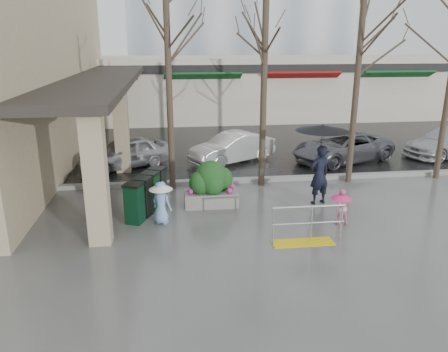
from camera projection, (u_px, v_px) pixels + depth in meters
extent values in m
plane|color=#51514F|center=(246.00, 227.00, 12.32)|extent=(120.00, 120.00, 0.00)
cube|color=black|center=(196.00, 109.00, 33.16)|extent=(120.00, 36.00, 0.01)
cube|color=gray|center=(227.00, 181.00, 16.09)|extent=(120.00, 0.30, 0.15)
cube|color=#2D2823|center=(101.00, 75.00, 18.25)|extent=(2.80, 18.00, 0.25)
cube|color=tan|center=(96.00, 178.00, 10.86)|extent=(0.55, 0.55, 3.50)
cube|color=tan|center=(121.00, 128.00, 17.02)|extent=(0.55, 0.55, 3.50)
cube|color=beige|center=(229.00, 88.00, 29.01)|extent=(34.00, 6.00, 4.00)
cube|color=maroon|center=(98.00, 80.00, 25.06)|extent=(4.50, 1.68, 0.87)
cube|color=#0F4C1E|center=(203.00, 79.00, 25.77)|extent=(4.50, 1.68, 0.87)
cube|color=maroon|center=(301.00, 78.00, 26.49)|extent=(4.50, 1.68, 0.87)
cube|color=#0F4C1E|center=(394.00, 77.00, 27.20)|extent=(4.50, 1.68, 0.87)
cube|color=black|center=(236.00, 69.00, 25.85)|extent=(34.00, 0.35, 0.50)
cube|color=yellow|center=(303.00, 242.00, 11.34)|extent=(1.60, 0.50, 0.02)
cylinder|color=silver|center=(273.00, 227.00, 11.09)|extent=(0.05, 0.05, 1.00)
cylinder|color=silver|center=(311.00, 225.00, 11.21)|extent=(0.05, 0.05, 1.00)
cylinder|color=silver|center=(341.00, 223.00, 11.31)|extent=(0.05, 0.05, 1.00)
cylinder|color=silver|center=(309.00, 207.00, 11.05)|extent=(1.90, 0.06, 0.06)
cylinder|color=silver|center=(308.00, 223.00, 11.19)|extent=(1.90, 0.04, 0.04)
cylinder|color=#382B21|center=(169.00, 92.00, 14.48)|extent=(0.22, 0.22, 6.80)
cylinder|color=#382B21|center=(264.00, 87.00, 14.83)|extent=(0.22, 0.22, 7.00)
cylinder|color=#382B21|center=(356.00, 93.00, 15.30)|extent=(0.22, 0.22, 6.50)
imported|color=black|center=(319.00, 175.00, 13.82)|extent=(0.81, 0.65, 1.92)
cylinder|color=black|center=(321.00, 144.00, 13.52)|extent=(0.02, 0.02, 1.21)
cone|color=black|center=(323.00, 128.00, 13.37)|extent=(1.65, 1.65, 0.18)
sphere|color=black|center=(323.00, 124.00, 13.34)|extent=(0.05, 0.05, 0.05)
imported|color=pink|center=(341.00, 207.00, 12.37)|extent=(0.54, 0.44, 1.05)
cylinder|color=black|center=(341.00, 200.00, 12.32)|extent=(0.02, 0.02, 0.45)
cone|color=#F7277E|center=(342.00, 196.00, 12.28)|extent=(0.61, 0.61, 0.18)
sphere|color=black|center=(342.00, 192.00, 12.24)|extent=(0.05, 0.05, 0.05)
imported|color=#7DA6DE|center=(161.00, 203.00, 12.39)|extent=(0.72, 0.68, 1.24)
cylinder|color=black|center=(161.00, 193.00, 12.30)|extent=(0.02, 0.02, 0.58)
cone|color=white|center=(161.00, 186.00, 12.24)|extent=(0.68, 0.68, 0.18)
sphere|color=black|center=(160.00, 183.00, 12.21)|extent=(0.05, 0.05, 0.05)
cube|color=gray|center=(211.00, 198.00, 13.86)|extent=(1.68, 0.84, 0.46)
ellipsoid|color=#163E14|center=(211.00, 177.00, 13.66)|extent=(1.02, 0.92, 1.07)
sphere|color=#163E14|center=(201.00, 183.00, 13.57)|extent=(0.74, 0.74, 0.74)
sphere|color=#163E14|center=(221.00, 179.00, 13.86)|extent=(0.78, 0.78, 0.78)
cube|color=#0B331D|center=(134.00, 205.00, 12.44)|extent=(0.59, 0.59, 1.10)
cube|color=black|center=(133.00, 185.00, 12.26)|extent=(0.63, 0.63, 0.08)
cube|color=black|center=(143.00, 198.00, 12.95)|extent=(0.59, 0.59, 1.10)
cube|color=black|center=(142.00, 179.00, 12.77)|extent=(0.63, 0.63, 0.08)
cube|color=#0C3512|center=(151.00, 192.00, 13.45)|extent=(0.59, 0.59, 1.10)
cube|color=black|center=(150.00, 174.00, 13.27)|extent=(0.63, 0.63, 0.08)
cube|color=black|center=(158.00, 187.00, 13.96)|extent=(0.59, 0.59, 1.10)
cube|color=black|center=(157.00, 169.00, 13.78)|extent=(0.63, 0.63, 0.08)
imported|color=#A4A5A9|center=(125.00, 153.00, 17.84)|extent=(3.95, 3.11, 1.26)
imported|color=white|center=(232.00, 148.00, 18.67)|extent=(3.98, 3.05, 1.26)
imported|color=#5C5D63|center=(342.00, 147.00, 18.78)|extent=(4.98, 3.57, 1.26)
imported|color=#B5B4BA|center=(447.00, 142.00, 19.75)|extent=(4.68, 3.13, 1.26)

